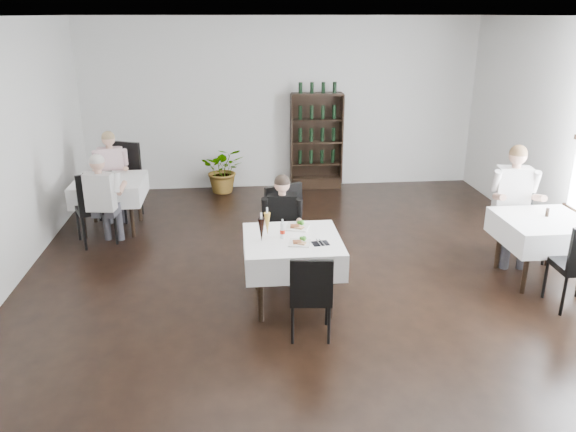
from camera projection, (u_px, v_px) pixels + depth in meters
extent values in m
plane|color=black|center=(319.00, 301.00, 6.27)|extent=(9.00, 9.00, 0.00)
plane|color=white|center=(325.00, 17.00, 5.25)|extent=(9.00, 9.00, 0.00)
plane|color=white|center=(282.00, 105.00, 9.97)|extent=(7.00, 0.00, 7.00)
cube|color=black|center=(316.00, 182.00, 10.34)|extent=(0.90, 0.28, 0.20)
cylinder|color=black|center=(261.00, 290.00, 5.75)|extent=(0.06, 0.06, 0.71)
cylinder|color=black|center=(257.00, 261.00, 6.43)|extent=(0.06, 0.06, 0.71)
cylinder|color=black|center=(331.00, 287.00, 5.82)|extent=(0.06, 0.06, 0.71)
cylinder|color=black|center=(320.00, 258.00, 6.50)|extent=(0.06, 0.06, 0.71)
cube|color=black|center=(292.00, 242.00, 6.00)|extent=(0.85, 0.85, 0.04)
cube|color=white|center=(292.00, 251.00, 6.03)|extent=(1.03, 1.03, 0.30)
cylinder|color=black|center=(82.00, 215.00, 7.89)|extent=(0.06, 0.06, 0.71)
cylinder|color=black|center=(93.00, 200.00, 8.53)|extent=(0.06, 0.06, 0.71)
cylinder|color=black|center=(132.00, 214.00, 7.95)|extent=(0.06, 0.06, 0.71)
cylinder|color=black|center=(139.00, 199.00, 8.59)|extent=(0.06, 0.06, 0.71)
cube|color=black|center=(109.00, 182.00, 8.11)|extent=(0.80, 0.80, 0.04)
cube|color=white|center=(110.00, 189.00, 8.15)|extent=(0.98, 0.98, 0.30)
cylinder|color=black|center=(526.00, 265.00, 6.34)|extent=(0.06, 0.06, 0.71)
cylinder|color=black|center=(499.00, 242.00, 6.97)|extent=(0.06, 0.06, 0.71)
cylinder|color=black|center=(551.00, 240.00, 7.04)|extent=(0.06, 0.06, 0.71)
cube|color=black|center=(544.00, 222.00, 6.56)|extent=(0.80, 0.80, 0.04)
cube|color=white|center=(543.00, 231.00, 6.60)|extent=(0.98, 0.98, 0.30)
imported|color=#27531C|center=(224.00, 169.00, 9.96)|extent=(0.77, 0.67, 0.83)
cylinder|color=black|center=(286.00, 266.00, 6.56)|extent=(0.04, 0.04, 0.50)
cylinder|color=black|center=(269.00, 253.00, 6.91)|extent=(0.04, 0.04, 0.50)
cylinder|color=black|center=(317.00, 258.00, 6.76)|extent=(0.04, 0.04, 0.50)
cylinder|color=black|center=(299.00, 246.00, 7.12)|extent=(0.04, 0.04, 0.50)
cube|color=black|center=(293.00, 234.00, 6.74)|extent=(0.66, 0.66, 0.08)
cube|color=black|center=(283.00, 206.00, 6.83)|extent=(0.47, 0.25, 0.54)
cylinder|color=black|center=(327.00, 307.00, 5.73)|extent=(0.03, 0.03, 0.41)
cylinder|color=black|center=(329.00, 325.00, 5.40)|extent=(0.03, 0.03, 0.41)
cylinder|color=black|center=(292.00, 307.00, 5.73)|extent=(0.03, 0.03, 0.41)
cylinder|color=black|center=(292.00, 325.00, 5.40)|extent=(0.03, 0.03, 0.41)
cube|color=black|center=(310.00, 295.00, 5.49)|extent=(0.45, 0.45, 0.06)
cube|color=black|center=(311.00, 282.00, 5.23)|extent=(0.41, 0.09, 0.44)
cylinder|color=black|center=(99.00, 204.00, 8.61)|extent=(0.04, 0.04, 0.53)
cylinder|color=black|center=(116.00, 196.00, 9.03)|extent=(0.04, 0.04, 0.53)
cylinder|color=black|center=(125.00, 207.00, 8.48)|extent=(0.04, 0.04, 0.53)
cylinder|color=black|center=(141.00, 198.00, 8.90)|extent=(0.04, 0.04, 0.53)
cube|color=black|center=(119.00, 183.00, 8.65)|extent=(0.69, 0.69, 0.08)
cube|color=black|center=(125.00, 160.00, 8.76)|extent=(0.51, 0.26, 0.57)
cylinder|color=black|center=(108.00, 219.00, 8.07)|extent=(0.04, 0.04, 0.48)
cylinder|color=black|center=(116.00, 228.00, 7.73)|extent=(0.04, 0.04, 0.48)
cylinder|color=black|center=(78.00, 224.00, 7.88)|extent=(0.04, 0.04, 0.48)
cylinder|color=black|center=(84.00, 234.00, 7.54)|extent=(0.04, 0.04, 0.48)
cube|color=black|center=(95.00, 208.00, 7.71)|extent=(0.63, 0.63, 0.07)
cube|color=black|center=(96.00, 192.00, 7.44)|extent=(0.46, 0.25, 0.52)
cylinder|color=black|center=(519.00, 253.00, 7.00)|extent=(0.03, 0.03, 0.43)
cylinder|color=black|center=(501.00, 241.00, 7.34)|extent=(0.03, 0.03, 0.43)
cylinder|color=black|center=(545.00, 249.00, 7.10)|extent=(0.03, 0.03, 0.43)
cylinder|color=black|center=(525.00, 238.00, 7.44)|extent=(0.03, 0.03, 0.43)
cube|color=black|center=(525.00, 228.00, 7.14)|extent=(0.50, 0.50, 0.07)
cube|color=black|center=(518.00, 204.00, 7.23)|extent=(0.43, 0.12, 0.47)
cylinder|color=black|center=(545.00, 279.00, 6.27)|extent=(0.04, 0.04, 0.45)
cylinder|color=black|center=(563.00, 296.00, 5.90)|extent=(0.04, 0.04, 0.45)
cube|color=black|center=(576.00, 265.00, 6.01)|extent=(0.47, 0.47, 0.07)
cube|color=#3A3A41|center=(275.00, 241.00, 6.63)|extent=(0.16, 0.38, 0.12)
cylinder|color=#3A3A41|center=(274.00, 268.00, 6.57)|extent=(0.10, 0.10, 0.43)
cube|color=#3A3A41|center=(289.00, 241.00, 6.62)|extent=(0.16, 0.38, 0.12)
cylinder|color=#3A3A41|center=(289.00, 268.00, 6.57)|extent=(0.10, 0.10, 0.43)
cube|color=black|center=(282.00, 214.00, 6.68)|extent=(0.37, 0.23, 0.48)
cylinder|color=tan|center=(264.00, 222.00, 6.47)|extent=(0.10, 0.28, 0.14)
cylinder|color=tan|center=(299.00, 222.00, 6.47)|extent=(0.10, 0.28, 0.14)
sphere|color=tan|center=(282.00, 184.00, 6.54)|extent=(0.18, 0.18, 0.18)
sphere|color=black|center=(282.00, 182.00, 6.53)|extent=(0.18, 0.18, 0.18)
cube|color=#3A3A41|center=(107.00, 187.00, 8.57)|extent=(0.19, 0.41, 0.13)
cylinder|color=#3A3A41|center=(108.00, 209.00, 8.52)|extent=(0.10, 0.10, 0.46)
cube|color=#3A3A41|center=(119.00, 186.00, 8.62)|extent=(0.19, 0.41, 0.13)
cylinder|color=#3A3A41|center=(121.00, 208.00, 8.56)|extent=(0.10, 0.10, 0.46)
cube|color=beige|center=(111.00, 164.00, 8.65)|extent=(0.40, 0.27, 0.52)
cylinder|color=tan|center=(96.00, 171.00, 8.37)|extent=(0.12, 0.30, 0.15)
cylinder|color=tan|center=(126.00, 169.00, 8.48)|extent=(0.12, 0.30, 0.15)
sphere|color=tan|center=(108.00, 139.00, 8.50)|extent=(0.20, 0.20, 0.20)
sphere|color=olive|center=(108.00, 137.00, 8.49)|extent=(0.20, 0.20, 0.20)
cube|color=#3A3A41|center=(114.00, 209.00, 7.64)|extent=(0.18, 0.40, 0.13)
cylinder|color=#3A3A41|center=(120.00, 225.00, 7.89)|extent=(0.10, 0.10, 0.45)
cube|color=#3A3A41|center=(100.00, 209.00, 7.65)|extent=(0.18, 0.40, 0.13)
cylinder|color=#3A3A41|center=(107.00, 225.00, 7.90)|extent=(0.10, 0.10, 0.45)
cube|color=silver|center=(100.00, 192.00, 7.38)|extent=(0.39, 0.25, 0.50)
cylinder|color=tan|center=(122.00, 188.00, 7.61)|extent=(0.11, 0.29, 0.14)
cylinder|color=tan|center=(91.00, 188.00, 7.62)|extent=(0.11, 0.29, 0.14)
sphere|color=tan|center=(97.00, 163.00, 7.26)|extent=(0.19, 0.19, 0.19)
sphere|color=beige|center=(97.00, 161.00, 7.26)|extent=(0.19, 0.19, 0.19)
cube|color=#3A3A41|center=(505.00, 220.00, 7.06)|extent=(0.22, 0.46, 0.15)
cylinder|color=#3A3A41|center=(506.00, 249.00, 7.00)|extent=(0.11, 0.11, 0.51)
cube|color=#3A3A41|center=(522.00, 220.00, 7.05)|extent=(0.22, 0.46, 0.15)
cylinder|color=#3A3A41|center=(523.00, 250.00, 6.99)|extent=(0.11, 0.11, 0.51)
cube|color=silver|center=(513.00, 189.00, 7.13)|extent=(0.45, 0.30, 0.57)
cylinder|color=tan|center=(499.00, 197.00, 6.89)|extent=(0.14, 0.33, 0.16)
cylinder|color=tan|center=(539.00, 198.00, 6.85)|extent=(0.14, 0.33, 0.16)
sphere|color=tan|center=(518.00, 156.00, 6.96)|extent=(0.22, 0.22, 0.22)
sphere|color=brown|center=(518.00, 153.00, 6.95)|extent=(0.22, 0.22, 0.22)
cube|color=white|center=(297.00, 227.00, 6.27)|extent=(0.31, 0.31, 0.02)
cube|color=#5C2D1A|center=(295.00, 226.00, 6.24)|extent=(0.11, 0.09, 0.02)
sphere|color=#387D21|center=(302.00, 223.00, 6.29)|extent=(0.06, 0.06, 0.06)
cube|color=#916342|center=(299.00, 228.00, 6.21)|extent=(0.11, 0.11, 0.02)
cube|color=white|center=(299.00, 243.00, 5.84)|extent=(0.26, 0.26, 0.02)
cube|color=#5C2D1A|center=(297.00, 242.00, 5.82)|extent=(0.09, 0.07, 0.02)
sphere|color=#387D21|center=(304.00, 238.00, 5.87)|extent=(0.05, 0.05, 0.05)
cube|color=#916342|center=(302.00, 243.00, 5.79)|extent=(0.10, 0.09, 0.02)
cone|color=black|center=(261.00, 230.00, 5.85)|extent=(0.08, 0.08, 0.26)
cylinder|color=silver|center=(261.00, 216.00, 5.80)|extent=(0.02, 0.02, 0.06)
cone|color=#B68A2E|center=(267.00, 224.00, 6.04)|extent=(0.07, 0.07, 0.25)
cylinder|color=silver|center=(267.00, 210.00, 5.98)|extent=(0.02, 0.02, 0.06)
cylinder|color=silver|center=(282.00, 231.00, 5.96)|extent=(0.05, 0.05, 0.17)
cylinder|color=red|center=(282.00, 232.00, 5.96)|extent=(0.05, 0.05, 0.04)
cylinder|color=silver|center=(282.00, 221.00, 5.92)|extent=(0.02, 0.02, 0.04)
cube|color=black|center=(320.00, 243.00, 5.84)|extent=(0.19, 0.16, 0.01)
cylinder|color=silver|center=(319.00, 243.00, 5.83)|extent=(0.04, 0.19, 0.01)
cylinder|color=silver|center=(322.00, 242.00, 5.84)|extent=(0.05, 0.19, 0.01)
cylinder|color=black|center=(547.00, 212.00, 6.60)|extent=(0.04, 0.04, 0.10)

